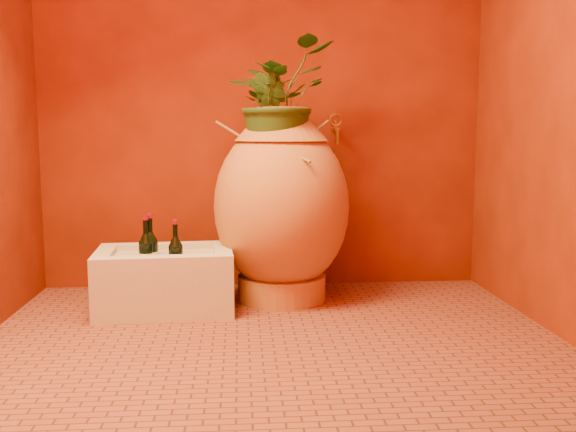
{
  "coord_description": "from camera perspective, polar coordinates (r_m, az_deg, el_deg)",
  "views": [
    {
      "loc": [
        -0.13,
        -2.68,
        0.89
      ],
      "look_at": [
        0.09,
        0.35,
        0.49
      ],
      "focal_mm": 40.0,
      "sensor_mm": 36.0,
      "label": 1
    }
  ],
  "objects": [
    {
      "name": "wine_bottle_c",
      "position": [
        3.18,
        -9.94,
        -3.73
      ],
      "size": [
        0.07,
        0.07,
        0.3
      ],
      "color": "black",
      "rests_on": "stone_basin"
    },
    {
      "name": "wine_bottle_a",
      "position": [
        3.25,
        -12.12,
        -3.37
      ],
      "size": [
        0.08,
        0.08,
        0.32
      ],
      "color": "black",
      "rests_on": "stone_basin"
    },
    {
      "name": "floor",
      "position": [
        2.83,
        -1.4,
        -10.81
      ],
      "size": [
        2.5,
        2.5,
        0.0
      ],
      "primitive_type": "plane",
      "color": "brown",
      "rests_on": "ground"
    },
    {
      "name": "wine_bottle_b",
      "position": [
        3.23,
        -12.47,
        -3.48
      ],
      "size": [
        0.08,
        0.08,
        0.31
      ],
      "color": "black",
      "rests_on": "stone_basin"
    },
    {
      "name": "wall_back",
      "position": [
        3.7,
        -2.27,
        13.09
      ],
      "size": [
        2.5,
        0.02,
        2.5
      ],
      "primitive_type": "cube",
      "color": "#5D1A05",
      "rests_on": "ground"
    },
    {
      "name": "stone_basin",
      "position": [
        3.28,
        -10.89,
        -5.7
      ],
      "size": [
        0.69,
        0.49,
        0.31
      ],
      "rotation": [
        0.0,
        0.0,
        0.07
      ],
      "color": "beige",
      "rests_on": "floor"
    },
    {
      "name": "amphora",
      "position": [
        3.36,
        -0.57,
        0.94
      ],
      "size": [
        0.72,
        0.72,
        1.01
      ],
      "rotation": [
        0.0,
        0.0,
        0.02
      ],
      "color": "#B76A33",
      "rests_on": "floor"
    },
    {
      "name": "plant_side",
      "position": [
        3.29,
        -1.76,
        9.18
      ],
      "size": [
        0.27,
        0.28,
        0.39
      ],
      "primitive_type": "imported",
      "rotation": [
        0.0,
        0.0,
        -0.87
      ],
      "color": "#264819",
      "rests_on": "amphora"
    },
    {
      "name": "wall_tap",
      "position": [
        3.64,
        4.28,
        7.82
      ],
      "size": [
        0.08,
        0.16,
        0.17
      ],
      "color": "olive",
      "rests_on": "wall_back"
    },
    {
      "name": "plant_main",
      "position": [
        3.33,
        -0.91,
        10.33
      ],
      "size": [
        0.72,
        0.72,
        0.6
      ],
      "primitive_type": "imported",
      "rotation": [
        0.0,
        0.0,
        0.81
      ],
      "color": "#264819",
      "rests_on": "amphora"
    },
    {
      "name": "wall_right",
      "position": [
        3.04,
        23.51,
        13.71
      ],
      "size": [
        0.02,
        2.0,
        2.5
      ],
      "primitive_type": "cube",
      "color": "#5D1A05",
      "rests_on": "ground"
    }
  ]
}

